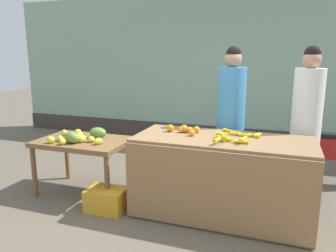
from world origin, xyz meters
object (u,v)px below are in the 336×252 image
vendor_woman_white_shirt (306,126)px  produce_sack (162,166)px  vendor_woman_blue_shirt (231,121)px  produce_crate (107,200)px  parked_motorcycle (333,155)px

vendor_woman_white_shirt → produce_sack: (-1.79, -0.03, -0.70)m
vendor_woman_blue_shirt → produce_crate: size_ratio=4.23×
vendor_woman_blue_shirt → vendor_woman_white_shirt: vendor_woman_blue_shirt is taller
vendor_woman_white_shirt → produce_crate: 2.47m
produce_crate → produce_sack: produce_sack is taller
vendor_woman_white_shirt → produce_sack: bearing=-179.0°
parked_motorcycle → produce_crate: 3.10m
produce_crate → parked_motorcycle: bearing=35.0°
vendor_woman_white_shirt → parked_motorcycle: 1.01m
produce_crate → produce_sack: (0.30, 1.00, 0.11)m
vendor_woman_white_shirt → parked_motorcycle: vendor_woman_white_shirt is taller
parked_motorcycle → produce_sack: parked_motorcycle is taller
vendor_woman_blue_shirt → vendor_woman_white_shirt: size_ratio=1.00×
vendor_woman_blue_shirt → produce_crate: 1.78m
vendor_woman_white_shirt → produce_crate: bearing=-153.8°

